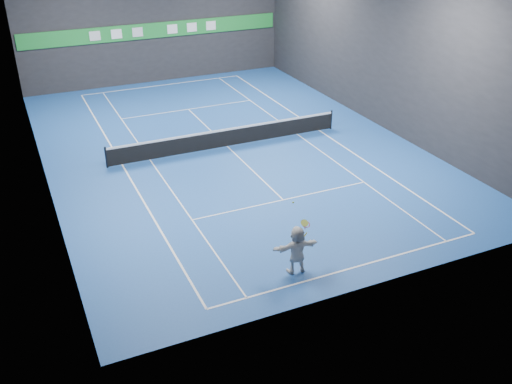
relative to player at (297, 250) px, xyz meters
name	(u,v)px	position (x,y,z in m)	size (l,w,h in m)	color
ground	(228,147)	(1.95, 11.24, -0.88)	(26.00, 26.00, 0.00)	#1C4B9B
wall_back	(153,15)	(1.95, 24.24, 3.62)	(18.00, 0.10, 9.00)	#242427
wall_front	(387,163)	(1.95, -1.76, 3.62)	(18.00, 0.10, 9.00)	#242427
wall_left	(28,83)	(-7.05, 11.24, 3.62)	(0.10, 26.00, 9.00)	#242427
wall_right	(380,43)	(10.95, 11.24, 3.62)	(0.10, 26.00, 9.00)	#242427
baseline_near	(354,267)	(1.95, -0.65, -0.88)	(10.98, 0.08, 0.01)	white
baseline_far	(163,85)	(1.95, 23.13, -0.88)	(10.98, 0.08, 0.01)	white
sideline_doubles_left	(122,165)	(-3.54, 11.24, -0.88)	(0.08, 23.78, 0.01)	white
sideline_doubles_right	(319,131)	(7.44, 11.24, -0.88)	(0.08, 23.78, 0.01)	white
sideline_singles_left	(150,160)	(-2.16, 11.24, -0.88)	(0.06, 23.78, 0.01)	white
sideline_singles_right	(298,134)	(6.06, 11.24, -0.88)	(0.06, 23.78, 0.01)	white
service_line_near	(283,200)	(1.95, 4.84, -0.88)	(8.23, 0.06, 0.01)	white
service_line_far	(188,109)	(1.95, 17.64, -0.88)	(8.23, 0.06, 0.01)	white
center_service_line	(228,147)	(1.95, 11.24, -0.88)	(0.06, 12.80, 0.01)	white
player	(297,250)	(0.00, 0.00, 0.00)	(1.64, 0.52, 1.77)	silver
tennis_ball	(293,202)	(-0.13, 0.14, 1.79)	(0.06, 0.06, 0.06)	#B8DB24
tennis_net	(227,137)	(1.95, 11.24, -0.34)	(12.50, 0.10, 1.07)	black
sponsor_banner	(155,30)	(1.95, 24.17, 2.62)	(17.64, 0.11, 1.00)	#1F9134
tennis_racket	(305,225)	(0.32, 0.05, 0.86)	(0.43, 0.39, 0.69)	red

